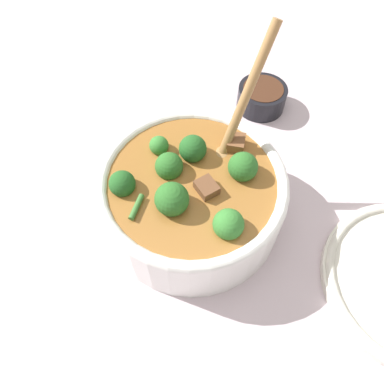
{
  "coord_description": "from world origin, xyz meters",
  "views": [
    {
      "loc": [
        -0.27,
        -0.01,
        0.47
      ],
      "look_at": [
        0.0,
        0.0,
        0.06
      ],
      "focal_mm": 35.0,
      "sensor_mm": 36.0,
      "label": 1
    }
  ],
  "objects": [
    {
      "name": "condiment_bowl",
      "position": [
        0.22,
        -0.12,
        0.02
      ],
      "size": [
        0.08,
        0.08,
        0.04
      ],
      "color": "black",
      "rests_on": "ground_plane"
    },
    {
      "name": "ground_plane",
      "position": [
        0.0,
        0.0,
        0.0
      ],
      "size": [
        4.0,
        4.0,
        0.0
      ],
      "primitive_type": "plane",
      "color": "silver"
    },
    {
      "name": "stew_bowl",
      "position": [
        0.0,
        -0.0,
        0.05
      ],
      "size": [
        0.25,
        0.25,
        0.24
      ],
      "color": "white",
      "rests_on": "ground_plane"
    }
  ]
}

